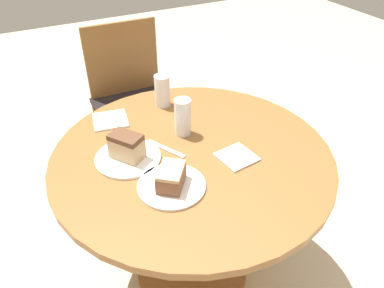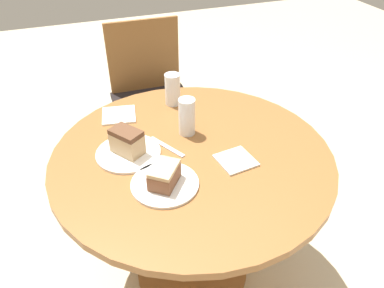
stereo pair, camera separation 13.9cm
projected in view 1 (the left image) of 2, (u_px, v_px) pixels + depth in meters
ground_plane at (192, 269)px, 1.85m from camera, size 8.00×8.00×0.00m
table at (192, 186)px, 1.52m from camera, size 1.07×1.07×0.73m
chair at (132, 97)px, 2.26m from camera, size 0.47×0.42×0.91m
plate_near at (128, 158)px, 1.39m from camera, size 0.24×0.24×0.01m
plate_far at (172, 186)px, 1.26m from camera, size 0.23×0.23×0.01m
cake_slice_near at (127, 146)px, 1.35m from camera, size 0.13×0.14×0.10m
cake_slice_far at (171, 177)px, 1.24m from camera, size 0.13×0.14×0.07m
glass_lemonade at (183, 118)px, 1.48m from camera, size 0.07×0.07×0.15m
glass_water at (162, 93)px, 1.67m from camera, size 0.07×0.07×0.14m
napkin_stack at (110, 120)px, 1.60m from camera, size 0.16×0.16×0.01m
fork at (166, 149)px, 1.43m from camera, size 0.10×0.17×0.00m
napkin_side at (237, 157)px, 1.39m from camera, size 0.14×0.14×0.01m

